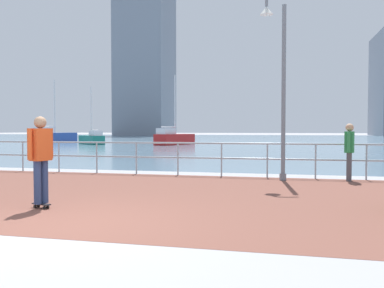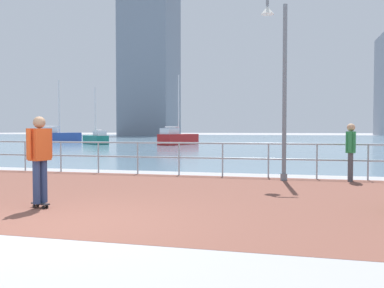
{
  "view_description": "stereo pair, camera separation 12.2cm",
  "coord_description": "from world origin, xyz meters",
  "views": [
    {
      "loc": [
        3.24,
        -5.42,
        1.46
      ],
      "look_at": [
        1.08,
        4.11,
        1.1
      ],
      "focal_mm": 37.44,
      "sensor_mm": 36.0,
      "label": 1
    },
    {
      "loc": [
        3.36,
        -5.39,
        1.46
      ],
      "look_at": [
        1.08,
        4.11,
        1.1
      ],
      "focal_mm": 37.44,
      "sensor_mm": 36.0,
      "label": 2
    }
  ],
  "objects": [
    {
      "name": "sailboat_teal",
      "position": [
        -14.7,
        30.03,
        0.53
      ],
      "size": [
        3.71,
        3.59,
        5.54
      ],
      "color": "#197266",
      "rests_on": "ground"
    },
    {
      "name": "lamppost",
      "position": [
        3.12,
        6.18,
        3.08
      ],
      "size": [
        0.76,
        0.53,
        5.56
      ],
      "color": "slate",
      "rests_on": "ground"
    },
    {
      "name": "waterfront_railing",
      "position": [
        -0.0,
        6.86,
        0.73
      ],
      "size": [
        25.25,
        0.06,
        1.05
      ],
      "color": "#9EADB7",
      "rests_on": "ground"
    },
    {
      "name": "tower_concrete",
      "position": [
        -28.56,
        85.01,
        19.54
      ],
      "size": [
        11.68,
        12.71,
        40.75
      ],
      "color": "slate",
      "rests_on": "ground"
    },
    {
      "name": "bystander",
      "position": [
        5.08,
        6.51,
        0.95
      ],
      "size": [
        0.31,
        0.56,
        1.62
      ],
      "color": "#4C4C51",
      "rests_on": "ground"
    },
    {
      "name": "sailboat_navy",
      "position": [
        -21.67,
        34.6,
        0.67
      ],
      "size": [
        3.31,
        5.18,
        6.97
      ],
      "color": "#284799",
      "rests_on": "ground"
    },
    {
      "name": "harbor_water",
      "position": [
        0.0,
        51.86,
        0.0
      ],
      "size": [
        180.0,
        88.0,
        0.0
      ],
      "primitive_type": "cube",
      "color": "slate",
      "rests_on": "ground"
    },
    {
      "name": "ground",
      "position": [
        0.0,
        40.0,
        0.0
      ],
      "size": [
        220.0,
        220.0,
        0.0
      ],
      "primitive_type": "plane",
      "color": "#9E9EA3"
    },
    {
      "name": "skateboarder",
      "position": [
        -1.1,
        1.12,
        1.02
      ],
      "size": [
        0.41,
        0.55,
        1.7
      ],
      "color": "black",
      "rests_on": "ground"
    },
    {
      "name": "brick_paving",
      "position": [
        0.0,
        3.08,
        0.0
      ],
      "size": [
        28.0,
        7.54,
        0.01
      ],
      "primitive_type": "cube",
      "color": "brown",
      "rests_on": "ground"
    },
    {
      "name": "sailboat_ivory",
      "position": [
        -6.72,
        30.82,
        0.63
      ],
      "size": [
        3.01,
        4.87,
        6.55
      ],
      "color": "#B21E1E",
      "rests_on": "ground"
    }
  ]
}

